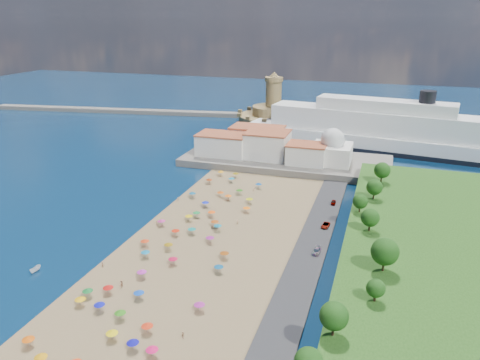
% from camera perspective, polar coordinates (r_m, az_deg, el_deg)
% --- Properties ---
extents(ground, '(700.00, 700.00, 0.00)m').
position_cam_1_polar(ground, '(145.50, -4.52, -5.95)').
color(ground, '#071938').
rests_on(ground, ground).
extents(terrace, '(90.00, 36.00, 3.00)m').
position_cam_1_polar(terrace, '(207.62, 5.62, 2.36)').
color(terrace, '#59544C').
rests_on(terrace, ground).
extents(jetty, '(18.00, 70.00, 2.40)m').
position_cam_1_polar(jetty, '(245.44, 2.34, 5.05)').
color(jetty, '#59544C').
rests_on(jetty, ground).
extents(breakwater, '(199.03, 34.77, 2.60)m').
position_cam_1_polar(breakwater, '(323.69, -12.56, 8.17)').
color(breakwater, '#59544C').
rests_on(breakwater, ground).
extents(waterfront_buildings, '(57.00, 29.00, 11.00)m').
position_cam_1_polar(waterfront_buildings, '(209.41, 2.22, 4.40)').
color(waterfront_buildings, silver).
rests_on(waterfront_buildings, terrace).
extents(domed_building, '(16.00, 16.00, 15.00)m').
position_cam_1_polar(domed_building, '(200.63, 11.16, 3.69)').
color(domed_building, silver).
rests_on(domed_building, terrace).
extents(fortress, '(40.00, 40.00, 32.40)m').
position_cam_1_polar(fortress, '(272.50, 4.06, 7.66)').
color(fortress, '#9A834D').
rests_on(fortress, ground).
extents(cruise_ship, '(139.06, 39.52, 30.04)m').
position_cam_1_polar(cruise_ship, '(236.54, 17.00, 5.58)').
color(cruise_ship, black).
rests_on(cruise_ship, ground).
extents(beach_parasols, '(30.99, 115.61, 2.20)m').
position_cam_1_polar(beach_parasols, '(135.59, -6.93, -7.03)').
color(beach_parasols, gray).
rests_on(beach_parasols, beach).
extents(beachgoers, '(32.82, 89.99, 1.84)m').
position_cam_1_polar(beachgoers, '(147.05, -6.07, -5.24)').
color(beachgoers, tan).
rests_on(beachgoers, beach).
extents(moored_boats, '(7.25, 26.33, 1.66)m').
position_cam_1_polar(moored_boats, '(122.47, -26.86, -13.06)').
color(moored_boats, white).
rests_on(moored_boats, ground).
extents(parked_cars, '(2.56, 41.11, 1.33)m').
position_cam_1_polar(parked_cars, '(144.75, 10.27, -5.78)').
color(parked_cars, gray).
rests_on(parked_cars, promenade).
extents(hillside_trees, '(16.33, 108.56, 8.27)m').
position_cam_1_polar(hillside_trees, '(125.52, 15.42, -5.81)').
color(hillside_trees, '#382314').
rests_on(hillside_trees, hillside).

